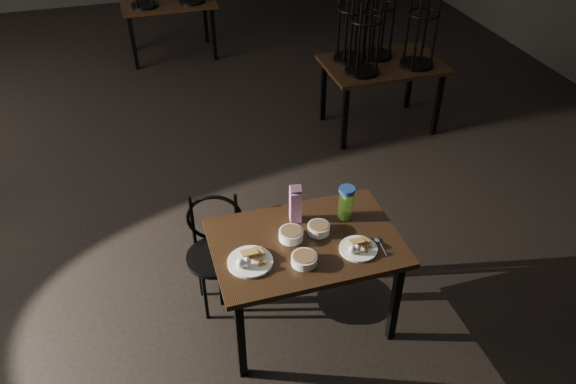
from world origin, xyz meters
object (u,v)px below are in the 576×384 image
object	(u,v)px
main_table	(306,250)
juice_carton	(295,204)
bentwood_chair	(216,245)
water_bottle	(346,202)

from	to	relation	value
main_table	juice_carton	bearing A→B (deg)	91.12
juice_carton	bentwood_chair	bearing A→B (deg)	161.78
main_table	bentwood_chair	size ratio (longest dim) A/B	1.39
bentwood_chair	main_table	bearing A→B (deg)	-23.73
water_bottle	bentwood_chair	world-z (taller)	water_bottle
main_table	water_bottle	xyz separation A→B (m)	(0.33, 0.15, 0.20)
bentwood_chair	water_bottle	bearing A→B (deg)	-2.74
main_table	water_bottle	world-z (taller)	water_bottle
juice_carton	water_bottle	distance (m)	0.34
water_bottle	bentwood_chair	bearing A→B (deg)	164.47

